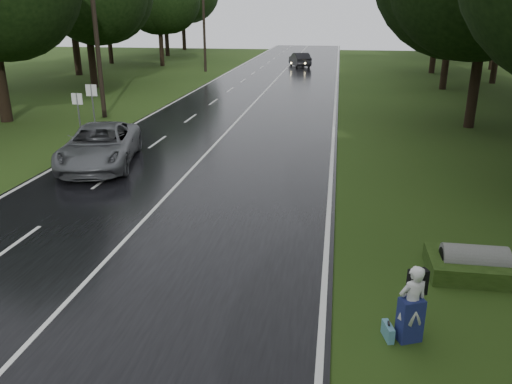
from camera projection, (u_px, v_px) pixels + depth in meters
ground at (80, 290)px, 12.08m from camera, size 160.00×160.00×0.00m
road at (238, 120)px, 30.64m from camera, size 12.00×140.00×0.04m
lane_center at (238, 120)px, 30.64m from camera, size 0.12×140.00×0.01m
grey_car at (100, 146)px, 21.47m from camera, size 4.18×6.59×1.70m
far_car at (300, 60)px, 59.58m from camera, size 3.09×5.16×1.61m
hitchhiker at (412, 306)px, 10.01m from camera, size 0.72×0.70×1.68m
suitcase at (388, 331)px, 10.25m from camera, size 0.24×0.47×0.32m
culvert at (471, 274)px, 12.81m from camera, size 1.58×0.79×0.79m
utility_pole_mid at (105, 117)px, 31.65m from camera, size 1.80×0.28×10.49m
utility_pole_far at (206, 72)px, 55.21m from camera, size 1.80×0.28×10.23m
road_sign_a at (82, 139)px, 26.29m from camera, size 0.57×0.10×2.37m
road_sign_b at (96, 132)px, 27.80m from camera, size 0.62×0.10×2.59m
tree_left_d at (7, 121)px, 30.43m from camera, size 8.86×8.86×13.84m
tree_left_e at (95, 87)px, 43.89m from camera, size 8.81×8.81×13.77m
tree_left_f at (163, 66)px, 60.95m from camera, size 8.81×8.81×13.76m
tree_right_d at (468, 127)px, 28.90m from camera, size 9.39×9.39×14.67m
tree_right_e at (442, 89)px, 42.86m from camera, size 8.51×8.51×13.30m
tree_right_f at (431, 73)px, 53.88m from camera, size 9.63×9.63×15.05m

